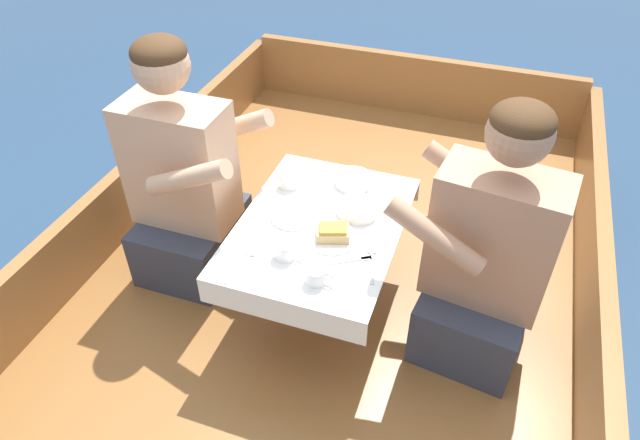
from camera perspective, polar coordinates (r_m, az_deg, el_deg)
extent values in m
plane|color=navy|center=(2.62, 0.66, -11.28)|extent=(60.00, 60.00, 0.00)
cube|color=brown|center=(2.51, 0.68, -9.18)|extent=(2.07, 3.31, 0.29)
cube|color=#936033|center=(2.70, -19.95, 0.89)|extent=(0.06, 3.31, 0.31)
cube|color=#936033|center=(2.28, 25.80, -9.54)|extent=(0.06, 3.31, 0.31)
cube|color=#936033|center=(3.60, 9.26, 13.26)|extent=(1.95, 0.06, 0.36)
cylinder|color=#B2B2B7|center=(2.20, 0.00, -4.88)|extent=(0.07, 0.07, 0.40)
cube|color=brown|center=(2.06, 0.00, -0.71)|extent=(0.54, 0.75, 0.02)
cube|color=white|center=(2.05, 0.00, -0.48)|extent=(0.57, 0.78, 0.00)
cube|color=white|center=(1.83, -4.07, -9.16)|extent=(0.57, 0.00, 0.10)
cube|color=white|center=(2.38, 3.09, 4.26)|extent=(0.57, 0.00, 0.10)
cube|color=#333847|center=(2.49, -12.53, -1.90)|extent=(0.36, 0.44, 0.26)
cube|color=tan|center=(2.26, -13.87, 5.42)|extent=(0.40, 0.22, 0.51)
sphere|color=tan|center=(2.07, -15.63, 14.71)|extent=(0.20, 0.20, 0.20)
ellipsoid|color=#472D19|center=(2.05, -15.86, 15.85)|extent=(0.19, 0.19, 0.11)
cylinder|color=tan|center=(2.27, -8.62, 9.15)|extent=(0.34, 0.07, 0.21)
cylinder|color=tan|center=(2.01, -13.04, 4.13)|extent=(0.34, 0.07, 0.21)
cube|color=#333847|center=(2.21, 15.11, -9.01)|extent=(0.42, 0.48, 0.26)
cube|color=tan|center=(1.95, 16.93, -1.67)|extent=(0.43, 0.27, 0.49)
sphere|color=tan|center=(1.73, 19.35, 8.15)|extent=(0.20, 0.20, 0.20)
ellipsoid|color=#472D19|center=(1.71, 19.66, 9.40)|extent=(0.19, 0.19, 0.11)
cylinder|color=tan|center=(1.78, 11.37, -1.58)|extent=(0.34, 0.11, 0.21)
cylinder|color=tan|center=(2.06, 14.46, 4.31)|extent=(0.34, 0.11, 0.21)
cylinder|color=white|center=(1.98, 1.29, -1.84)|extent=(0.17, 0.17, 0.01)
cylinder|color=white|center=(2.08, -2.68, 0.42)|extent=(0.17, 0.17, 0.01)
cube|color=tan|center=(1.97, 1.30, -1.34)|extent=(0.13, 0.11, 0.04)
cube|color=gold|center=(1.95, 1.31, -0.81)|extent=(0.11, 0.09, 0.01)
cylinder|color=white|center=(2.23, 3.38, 4.00)|extent=(0.14, 0.14, 0.04)
cylinder|color=beige|center=(2.23, 3.39, 4.21)|extent=(0.12, 0.12, 0.02)
cylinder|color=white|center=(2.09, 3.76, 1.07)|extent=(0.15, 0.15, 0.04)
cylinder|color=beige|center=(2.08, 3.77, 1.29)|extent=(0.12, 0.12, 0.02)
cylinder|color=white|center=(2.22, -3.16, 4.08)|extent=(0.08, 0.08, 0.06)
torus|color=white|center=(2.20, -1.98, 3.90)|extent=(0.04, 0.01, 0.04)
cylinder|color=#3D2314|center=(2.21, -3.17, 4.46)|extent=(0.07, 0.07, 0.01)
cylinder|color=white|center=(1.91, -3.55, -2.96)|extent=(0.07, 0.07, 0.06)
torus|color=white|center=(1.89, -2.22, -3.21)|extent=(0.04, 0.01, 0.04)
cylinder|color=#3D2314|center=(1.89, -3.57, -2.56)|extent=(0.06, 0.06, 0.01)
cylinder|color=white|center=(1.82, -0.42, -5.51)|extent=(0.07, 0.07, 0.06)
torus|color=white|center=(1.81, 0.93, -5.78)|extent=(0.04, 0.01, 0.04)
cylinder|color=#3D2314|center=(1.81, -0.42, -5.13)|extent=(0.06, 0.06, 0.01)
cube|color=silver|center=(2.14, 0.52, 1.74)|extent=(0.12, 0.14, 0.00)
cube|color=silver|center=(1.89, 5.20, -4.58)|extent=(0.06, 0.17, 0.00)
ellipsoid|color=silver|center=(1.94, 5.17, -3.10)|extent=(0.04, 0.02, 0.01)
cube|color=silver|center=(1.90, 2.60, -4.12)|extent=(0.15, 0.10, 0.00)
cube|color=silver|center=(1.92, 4.64, -3.82)|extent=(0.04, 0.04, 0.00)
cube|color=silver|center=(1.90, -8.05, -4.65)|extent=(0.03, 0.17, 0.00)
ellipsoid|color=silver|center=(1.94, -6.96, -3.32)|extent=(0.04, 0.02, 0.01)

